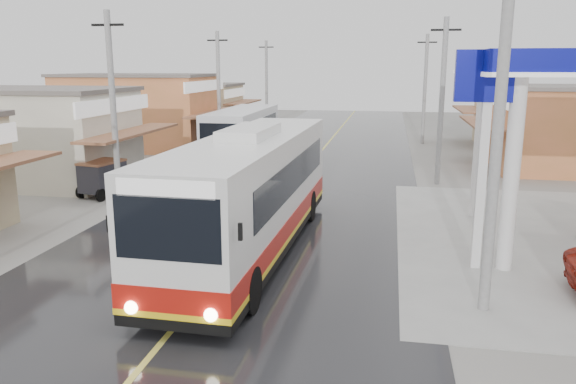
# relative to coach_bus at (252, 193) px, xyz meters

# --- Properties ---
(ground) EXTENTS (120.00, 120.00, 0.00)m
(ground) POSITION_rel_coach_bus_xyz_m (-0.44, -3.27, -1.90)
(ground) COLOR slate
(ground) RESTS_ON ground
(road) EXTENTS (12.00, 90.00, 0.02)m
(road) POSITION_rel_coach_bus_xyz_m (-0.44, 11.73, -1.89)
(road) COLOR black
(road) RESTS_ON ground
(centre_line) EXTENTS (0.15, 90.00, 0.01)m
(centre_line) POSITION_rel_coach_bus_xyz_m (-0.44, 11.73, -1.88)
(centre_line) COLOR #D8CC4C
(centre_line) RESTS_ON road
(shopfronts_left) EXTENTS (11.00, 44.00, 5.20)m
(shopfronts_left) POSITION_rel_coach_bus_xyz_m (-13.44, 14.73, -1.90)
(shopfronts_left) COLOR tan
(shopfronts_left) RESTS_ON ground
(utility_poles_left) EXTENTS (1.60, 50.00, 8.00)m
(utility_poles_left) POSITION_rel_coach_bus_xyz_m (-7.44, 12.73, -1.90)
(utility_poles_left) COLOR gray
(utility_poles_left) RESTS_ON ground
(utility_poles_right) EXTENTS (1.60, 36.00, 8.00)m
(utility_poles_right) POSITION_rel_coach_bus_xyz_m (6.56, 11.73, -1.90)
(utility_poles_right) COLOR gray
(utility_poles_right) RESTS_ON ground
(coach_bus) EXTENTS (3.15, 12.72, 3.95)m
(coach_bus) POSITION_rel_coach_bus_xyz_m (0.00, 0.00, 0.00)
(coach_bus) COLOR silver
(coach_bus) RESTS_ON road
(second_bus) EXTENTS (2.65, 9.53, 3.16)m
(second_bus) POSITION_rel_coach_bus_xyz_m (-4.67, 16.48, -0.20)
(second_bus) COLOR silver
(second_bus) RESTS_ON road
(cyclist) EXTENTS (1.15, 1.96, 2.00)m
(cyclist) POSITION_rel_coach_bus_xyz_m (-4.68, 1.59, -1.25)
(cyclist) COLOR black
(cyclist) RESTS_ON ground
(tricycle_near) EXTENTS (1.76, 2.33, 1.62)m
(tricycle_near) POSITION_rel_coach_bus_xyz_m (-8.46, 6.22, -0.98)
(tricycle_near) COLOR #26262D
(tricycle_near) RESTS_ON ground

